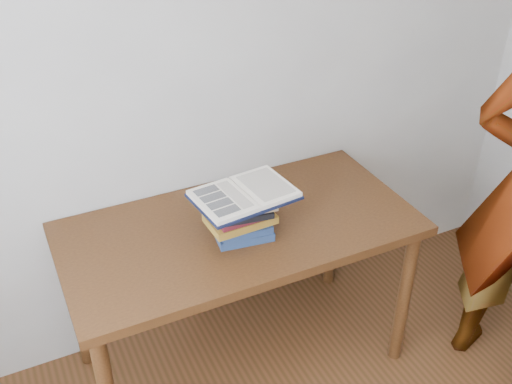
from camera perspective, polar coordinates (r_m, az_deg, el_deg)
desk at (r=2.49m, az=-1.54°, el=-4.97°), size 1.44×0.72×0.77m
book_stack at (r=2.32m, az=-1.32°, el=-2.38°), size 0.27×0.21×0.18m
open_book at (r=2.26m, az=-1.13°, el=-0.23°), size 0.40×0.30×0.03m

